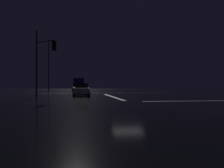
{
  "coord_description": "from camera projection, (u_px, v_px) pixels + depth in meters",
  "views": [
    {
      "loc": [
        -4.5,
        -20.26,
        1.5
      ],
      "look_at": [
        0.52,
        11.85,
        1.48
      ],
      "focal_mm": 39.62,
      "sensor_mm": 36.0,
      "label": 1
    }
  ],
  "objects": [
    {
      "name": "sedan_orange",
      "position": [
        76.0,
        87.0,
        52.84
      ],
      "size": [
        2.02,
        4.33,
        1.57
      ],
      "color": "#C66014",
      "rests_on": "ground"
    },
    {
      "name": "traffic_signal_nw",
      "position": [
        44.0,
        58.0,
        27.18
      ],
      "size": [
        2.44,
        2.44,
        6.46
      ],
      "color": "#4C4C51",
      "rests_on": "ground"
    },
    {
      "name": "ground",
      "position": [
        128.0,
        102.0,
        20.71
      ],
      "size": [
        120.0,
        120.0,
        0.1
      ],
      "primitive_type": "cube",
      "color": "black"
    },
    {
      "name": "crosswalk_bar_east",
      "position": [
        219.0,
        101.0,
        22.0
      ],
      "size": [
        14.13,
        0.4,
        0.01
      ],
      "color": "white",
      "rests_on": "ground"
    },
    {
      "name": "streetlamp_left_far",
      "position": [
        49.0,
        62.0,
        48.76
      ],
      "size": [
        0.44,
        0.44,
        10.15
      ],
      "color": "#424247",
      "rests_on": "ground"
    },
    {
      "name": "centre_line_ns",
      "position": [
        101.0,
        93.0,
        40.32
      ],
      "size": [
        22.0,
        0.15,
        0.01
      ],
      "color": "yellow",
      "rests_on": "ground"
    },
    {
      "name": "sedan_white",
      "position": [
        81.0,
        90.0,
        30.22
      ],
      "size": [
        2.02,
        4.33,
        1.57
      ],
      "color": "silver",
      "rests_on": "ground"
    },
    {
      "name": "sedan_red",
      "position": [
        80.0,
        89.0,
        36.25
      ],
      "size": [
        2.02,
        4.33,
        1.57
      ],
      "color": "maroon",
      "rests_on": "ground"
    },
    {
      "name": "sedan_green",
      "position": [
        80.0,
        88.0,
        41.47
      ],
      "size": [
        2.02,
        4.33,
        1.57
      ],
      "color": "#14512D",
      "rests_on": "ground"
    },
    {
      "name": "box_truck",
      "position": [
        78.0,
        83.0,
        60.21
      ],
      "size": [
        2.68,
        8.28,
        3.08
      ],
      "color": "navy",
      "rests_on": "ground"
    },
    {
      "name": "streetlamp_left_near",
      "position": [
        37.0,
        57.0,
        32.95
      ],
      "size": [
        0.44,
        0.44,
        8.9
      ],
      "color": "#424247",
      "rests_on": "ground"
    },
    {
      "name": "stop_line_north",
      "position": [
        112.0,
        97.0,
        28.86
      ],
      "size": [
        0.35,
        14.13,
        0.01
      ],
      "color": "white",
      "rests_on": "ground"
    },
    {
      "name": "sedan_blue",
      "position": [
        80.0,
        88.0,
        46.74
      ],
      "size": [
        2.02,
        4.33,
        1.57
      ],
      "color": "navy",
      "rests_on": "ground"
    }
  ]
}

